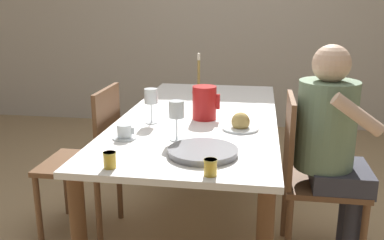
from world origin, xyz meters
TOP-DOWN VIEW (x-y plane):
  - ground_plane at (0.00, 0.00)m, footprint 20.00×20.00m
  - wall_back at (0.00, 2.38)m, footprint 10.00×0.06m
  - dining_table at (0.00, 0.00)m, footprint 0.91×1.95m
  - chair_person_side at (0.64, -0.24)m, footprint 0.42×0.42m
  - chair_opposite at (-0.64, -0.18)m, footprint 0.42×0.42m
  - person_seated at (0.73, -0.28)m, footprint 0.39×0.41m
  - red_pitcher at (0.04, -0.08)m, footprint 0.16×0.14m
  - wine_glass_water at (-0.24, -0.21)m, footprint 0.07×0.07m
  - wine_glass_juice at (-0.04, -0.49)m, footprint 0.07×0.07m
  - teacup_near_person at (-0.30, -0.51)m, footprint 0.12×0.12m
  - serving_tray at (0.11, -0.68)m, footprint 0.31×0.31m
  - bread_plate at (0.26, -0.26)m, footprint 0.20×0.20m
  - jam_jar_amber at (-0.24, -0.89)m, footprint 0.05×0.05m
  - jam_jar_red at (0.17, -0.91)m, footprint 0.05×0.05m
  - candlestick_tall at (-0.10, 0.64)m, footprint 0.06×0.06m

SIDE VIEW (x-z plane):
  - ground_plane at x=0.00m, z-range 0.00..0.00m
  - chair_person_side at x=0.64m, z-range 0.03..0.94m
  - chair_opposite at x=-0.64m, z-range 0.03..0.94m
  - dining_table at x=0.00m, z-range 0.27..1.00m
  - person_seated at x=0.73m, z-range 0.11..1.30m
  - serving_tray at x=0.11m, z-range 0.73..0.76m
  - teacup_near_person at x=-0.30m, z-range 0.72..0.80m
  - bread_plate at x=0.26m, z-range 0.71..0.81m
  - jam_jar_amber at x=-0.24m, z-range 0.73..0.80m
  - jam_jar_red at x=0.17m, z-range 0.73..0.80m
  - red_pitcher at x=0.04m, z-range 0.73..0.92m
  - candlestick_tall at x=-0.10m, z-range 0.69..0.99m
  - wine_glass_juice at x=-0.04m, z-range 0.77..0.97m
  - wine_glass_water at x=-0.24m, z-range 0.78..0.97m
  - wall_back at x=0.00m, z-range 0.00..2.60m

